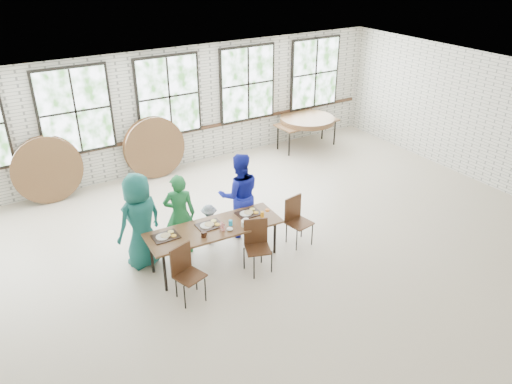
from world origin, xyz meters
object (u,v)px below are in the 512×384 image
chair_near_left (185,268)px  storage_table (307,124)px  dining_table (214,230)px  chair_near_right (257,241)px

chair_near_left → storage_table: chair_near_left is taller
dining_table → chair_near_left: 1.06m
chair_near_left → dining_table: bearing=17.7°
chair_near_left → chair_near_right: size_ratio=1.00×
dining_table → storage_table: (4.76, 3.68, -0.00)m
chair_near_right → dining_table: bearing=156.5°
chair_near_left → chair_near_right: same height
dining_table → chair_near_right: (0.55, -0.52, -0.13)m
chair_near_right → chair_near_left: bearing=-156.0°
chair_near_left → chair_near_right: 1.40m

